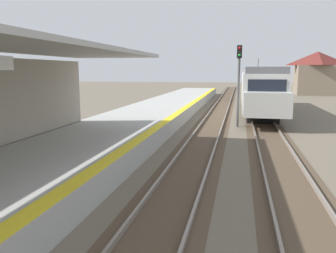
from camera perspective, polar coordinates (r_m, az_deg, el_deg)
name	(u,v)px	position (r m, az deg, el deg)	size (l,w,h in m)	color
station_platform	(104,139)	(16.69, -10.38, -2.06)	(5.00, 80.00, 0.91)	#A8A8A3
track_pair_nearest_platform	(206,136)	(19.59, 6.18, -1.51)	(2.34, 120.00, 0.16)	#4C3D2D
track_pair_middle	(269,138)	(19.57, 16.14, -1.82)	(2.34, 120.00, 0.16)	#4C3D2D
approaching_train	(259,88)	(31.34, 14.62, 6.13)	(2.93, 19.60, 4.76)	silver
rail_signal_post	(239,77)	(23.03, 11.40, 7.82)	(0.32, 0.34, 5.20)	#4C4C4C
distant_trackside_house	(317,72)	(57.56, 23.01, 8.08)	(6.60, 5.28, 6.40)	#7F705B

